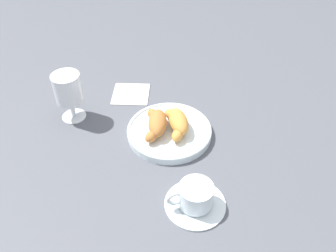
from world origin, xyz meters
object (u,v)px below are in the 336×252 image
Objects in this scene: juice_glass_left at (68,89)px; coffee_cup_near at (195,198)px; pastry_plate at (168,131)px; croissant_large at (177,122)px; croissant_small at (156,123)px; folded_napkin at (131,94)px.

coffee_cup_near is at bearing -125.42° from juice_glass_left.
pastry_plate is at bearing -98.09° from juice_glass_left.
croissant_large is 0.06m from croissant_small.
croissant_small reaches higher than pastry_plate.
croissant_small reaches higher than coffee_cup_near.
folded_napkin is (0.38, 0.22, -0.02)m from coffee_cup_near.
juice_glass_left is (0.03, 0.30, 0.05)m from croissant_large.
coffee_cup_near is (-0.22, -0.09, 0.01)m from pastry_plate.
juice_glass_left is (0.26, 0.36, 0.07)m from coffee_cup_near.
croissant_large reaches higher than coffee_cup_near.
pastry_plate is 0.04m from croissant_small.
croissant_large is 0.94× the size of coffee_cup_near.
coffee_cup_near is (-0.21, -0.12, -0.02)m from croissant_small.
croissant_small is at bearing -100.60° from juice_glass_left.
juice_glass_left is at bearing 54.58° from coffee_cup_near.
coffee_cup_near is 1.24× the size of folded_napkin.
croissant_small is (-0.01, 0.03, 0.03)m from pastry_plate.
croissant_small is 1.00× the size of coffee_cup_near.
croissant_small is at bearing -147.96° from folded_napkin.
folded_napkin is (0.13, -0.14, -0.09)m from juice_glass_left.
pastry_plate is 2.06× the size of folded_napkin.
coffee_cup_near is (-0.23, -0.06, -0.02)m from croissant_large.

